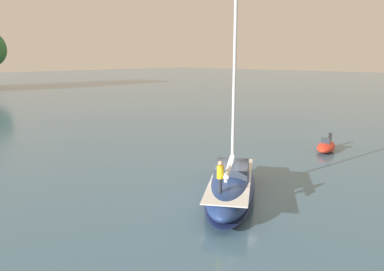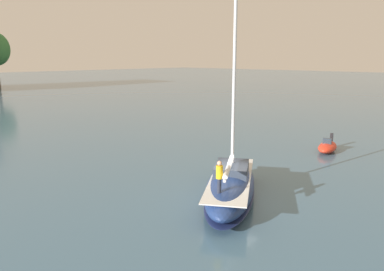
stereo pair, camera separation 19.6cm
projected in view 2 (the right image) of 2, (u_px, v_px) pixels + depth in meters
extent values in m
plane|color=#42667F|center=(230.00, 199.00, 21.38)|extent=(400.00, 400.00, 0.00)
ellipsoid|color=navy|center=(231.00, 186.00, 21.22)|extent=(9.40, 7.24, 1.60)
ellipsoid|color=#19234C|center=(230.00, 193.00, 21.31)|extent=(9.49, 7.32, 0.19)
cube|color=silver|center=(231.00, 178.00, 21.12)|extent=(8.21, 6.29, 0.06)
cube|color=#333D4C|center=(232.00, 170.00, 21.50)|extent=(3.22, 2.97, 0.66)
cylinder|color=silver|center=(234.00, 71.00, 20.63)|extent=(0.19, 0.19, 11.79)
cylinder|color=silver|center=(229.00, 168.00, 19.61)|extent=(3.68, 2.39, 0.16)
cylinder|color=white|center=(229.00, 166.00, 19.58)|extent=(3.37, 2.24, 0.26)
cylinder|color=#232838|center=(219.00, 187.00, 18.37)|extent=(0.28, 0.28, 0.85)
cylinder|color=gold|center=(219.00, 172.00, 18.21)|extent=(0.47, 0.47, 0.65)
sphere|color=tan|center=(220.00, 163.00, 18.12)|extent=(0.24, 0.24, 0.24)
ellipsoid|color=red|center=(327.00, 147.00, 32.00)|extent=(3.72, 2.14, 0.84)
cube|color=black|center=(331.00, 138.00, 33.31)|extent=(0.25, 0.28, 0.92)
cube|color=#28333D|center=(327.00, 141.00, 31.59)|extent=(0.39, 0.73, 0.50)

